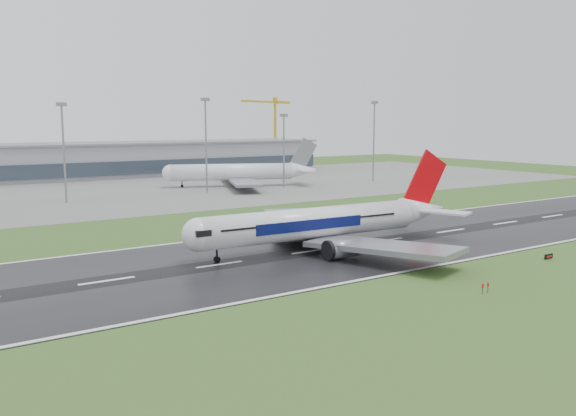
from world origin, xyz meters
TOP-DOWN VIEW (x-y plane):
  - ground at (0.00, 0.00)m, footprint 520.00×520.00m
  - runway at (0.00, 0.00)m, footprint 400.00×45.00m
  - apron at (0.00, 125.00)m, footprint 400.00×130.00m
  - terminal at (0.00, 185.00)m, footprint 240.00×36.00m
  - main_airliner at (4.93, 0.58)m, footprint 64.51×61.69m
  - parked_airliner at (45.34, 112.87)m, footprint 79.29×76.88m
  - tower_crane at (117.09, 200.00)m, footprint 38.73×12.95m
  - runway_sign at (32.89, -29.63)m, footprint 2.31×0.70m
  - floodmast_2 at (-23.13, 100.00)m, footprint 0.64×0.64m
  - floodmast_3 at (25.45, 100.00)m, footprint 0.64×0.64m
  - floodmast_4 at (58.38, 100.00)m, footprint 0.64×0.64m
  - floodmast_5 at (104.21, 100.00)m, footprint 0.64×0.64m

SIDE VIEW (x-z plane):
  - ground at x=0.00m, z-range 0.00..0.00m
  - apron at x=0.00m, z-range 0.00..0.08m
  - runway at x=0.00m, z-range 0.00..0.10m
  - runway_sign at x=32.89m, z-range 0.00..1.04m
  - terminal at x=0.00m, z-range 0.00..15.00m
  - parked_airliner at x=45.34m, z-range 0.08..18.33m
  - main_airliner at x=4.93m, z-range 0.10..18.38m
  - floodmast_4 at x=58.38m, z-range 0.00..27.15m
  - floodmast_2 at x=-23.13m, z-range 0.00..30.01m
  - floodmast_3 at x=25.45m, z-range 0.00..32.46m
  - floodmast_5 at x=104.21m, z-range 0.00..32.80m
  - tower_crane at x=117.09m, z-range 0.00..39.55m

